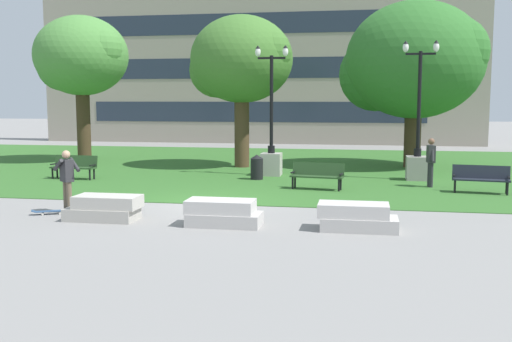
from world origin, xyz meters
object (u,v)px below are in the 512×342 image
(park_bench_far_left, at_px, (317,174))
(person_bystander_near_lawn, at_px, (431,160))
(lamp_post_center, at_px, (271,150))
(concrete_block_left, at_px, (223,213))
(person_skateboarder, at_px, (67,177))
(trash_bin, at_px, (257,167))
(skateboard, at_px, (51,211))
(park_bench_near_left, at_px, (74,165))
(concrete_block_center, at_px, (105,208))
(park_bench_near_right, at_px, (481,177))
(lamp_post_right, at_px, (417,152))
(concrete_block_right, at_px, (357,217))

(park_bench_far_left, xyz_separation_m, person_bystander_near_lawn, (3.86, 1.23, 0.45))
(park_bench_far_left, distance_m, lamp_post_center, 4.04)
(concrete_block_left, height_order, lamp_post_center, lamp_post_center)
(person_skateboarder, bearing_deg, trash_bin, 62.41)
(skateboard, distance_m, park_bench_near_left, 7.26)
(concrete_block_center, xyz_separation_m, person_bystander_near_lawn, (8.83, 7.38, 0.68))
(park_bench_near_right, bearing_deg, trash_bin, 165.71)
(skateboard, relative_size, lamp_post_right, 0.19)
(lamp_post_right, bearing_deg, lamp_post_center, 176.39)
(skateboard, bearing_deg, park_bench_near_right, 25.64)
(concrete_block_center, relative_size, trash_bin, 1.97)
(concrete_block_center, height_order, park_bench_near_left, park_bench_near_left)
(park_bench_near_left, xyz_separation_m, park_bench_far_left, (9.46, -1.04, 0.00))
(concrete_block_left, xyz_separation_m, person_skateboarder, (-4.56, 0.90, 0.67))
(person_bystander_near_lawn, bearing_deg, park_bench_near_left, -179.20)
(concrete_block_right, bearing_deg, park_bench_far_left, 102.73)
(skateboard, bearing_deg, concrete_block_right, -3.75)
(person_skateboarder, relative_size, skateboard, 1.71)
(park_bench_near_left, bearing_deg, trash_bin, 8.77)
(concrete_block_right, bearing_deg, skateboard, 176.25)
(park_bench_near_left, relative_size, park_bench_far_left, 0.99)
(concrete_block_left, height_order, concrete_block_right, same)
(trash_bin, bearing_deg, concrete_block_center, -106.77)
(park_bench_near_left, bearing_deg, park_bench_near_right, -3.55)
(concrete_block_center, xyz_separation_m, park_bench_near_left, (-4.48, 7.19, 0.23))
(park_bench_far_left, relative_size, lamp_post_right, 0.35)
(concrete_block_right, xyz_separation_m, skateboard, (-8.13, 0.53, -0.22))
(concrete_block_center, distance_m, person_bystander_near_lawn, 11.53)
(park_bench_far_left, height_order, trash_bin, trash_bin)
(lamp_post_center, xyz_separation_m, trash_bin, (-0.36, -1.29, -0.56))
(park_bench_near_right, relative_size, person_bystander_near_lawn, 1.09)
(person_bystander_near_lawn, bearing_deg, skateboard, -146.91)
(concrete_block_right, height_order, lamp_post_right, lamp_post_right)
(concrete_block_right, height_order, trash_bin, trash_bin)
(concrete_block_left, relative_size, person_skateboarder, 1.07)
(concrete_block_center, height_order, park_bench_near_right, park_bench_near_right)
(concrete_block_right, relative_size, park_bench_near_left, 1.02)
(person_skateboarder, xyz_separation_m, trash_bin, (3.91, 7.49, -0.47))
(concrete_block_right, height_order, person_skateboarder, person_skateboarder)
(concrete_block_right, xyz_separation_m, lamp_post_right, (2.16, 9.25, 0.77))
(lamp_post_center, bearing_deg, person_bystander_near_lawn, -20.02)
(park_bench_near_left, bearing_deg, concrete_block_right, -33.72)
(park_bench_far_left, relative_size, lamp_post_center, 0.36)
(concrete_block_center, xyz_separation_m, lamp_post_center, (2.86, 9.56, 0.76))
(lamp_post_center, bearing_deg, lamp_post_right, -3.61)
(lamp_post_center, bearing_deg, skateboard, -116.93)
(concrete_block_left, distance_m, trash_bin, 8.42)
(concrete_block_right, distance_m, person_bystander_near_lawn, 7.86)
(lamp_post_center, distance_m, lamp_post_right, 5.69)
(park_bench_far_left, height_order, lamp_post_right, lamp_post_right)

